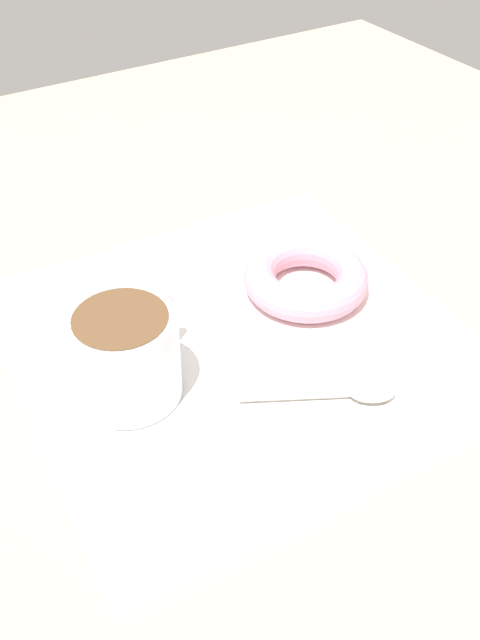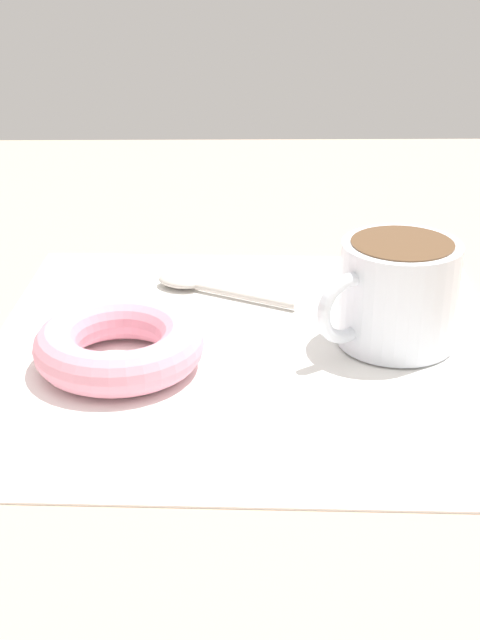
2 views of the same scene
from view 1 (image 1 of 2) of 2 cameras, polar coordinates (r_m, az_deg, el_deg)
The scene contains 5 objects.
ground_plane at distance 60.17cm, azimuth 0.95°, elevation -2.02°, with size 120.00×120.00×2.00cm, color tan.
napkin at distance 58.94cm, azimuth 0.00°, elevation -1.60°, with size 35.32×35.32×0.30cm, color white.
coffee_cup at distance 52.68cm, azimuth -9.07°, elevation -2.60°, with size 10.05×8.07×7.25cm.
donut at distance 63.25cm, azimuth 5.29°, elevation 3.41°, with size 11.10×11.10×2.87cm, color pink.
spoon at distance 54.48cm, azimuth 9.00°, elevation -5.74°, with size 11.15×6.85×0.90cm.
Camera 1 is at (-24.13, -37.52, 39.38)cm, focal length 40.00 mm.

